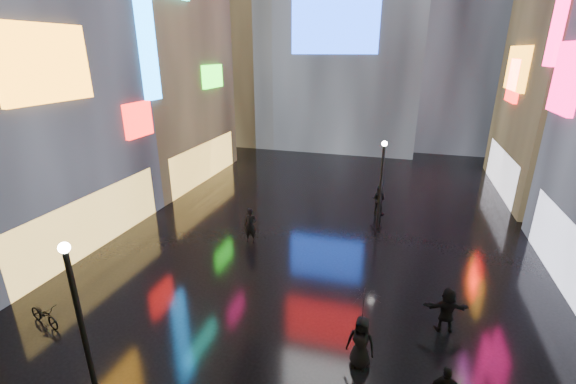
% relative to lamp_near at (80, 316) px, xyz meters
% --- Properties ---
extents(ground, '(140.00, 140.00, 0.00)m').
position_rel_lamp_near_xyz_m(ground, '(4.27, 13.72, -2.94)').
color(ground, black).
rests_on(ground, ground).
extents(building_left_far, '(10.28, 12.00, 22.00)m').
position_rel_lamp_near_xyz_m(building_left_far, '(-11.71, 19.72, 8.04)').
color(building_left_far, black).
rests_on(building_left_far, ground).
extents(tower_flank_left, '(10.00, 10.00, 26.00)m').
position_rel_lamp_near_xyz_m(tower_flank_left, '(-9.73, 35.72, 10.06)').
color(tower_flank_left, black).
rests_on(tower_flank_left, ground).
extents(lamp_near, '(0.30, 0.30, 5.20)m').
position_rel_lamp_near_xyz_m(lamp_near, '(0.00, 0.00, 0.00)').
color(lamp_near, black).
rests_on(lamp_near, ground).
extents(lamp_far, '(0.30, 0.30, 5.20)m').
position_rel_lamp_near_xyz_m(lamp_far, '(7.16, 14.40, 0.00)').
color(lamp_far, black).
rests_on(lamp_far, ground).
extents(pedestrian_4, '(1.00, 0.73, 1.88)m').
position_rel_lamp_near_xyz_m(pedestrian_4, '(7.39, 3.49, -2.01)').
color(pedestrian_4, black).
rests_on(pedestrian_4, ground).
extents(pedestrian_5, '(1.71, 0.83, 1.77)m').
position_rel_lamp_near_xyz_m(pedestrian_5, '(10.21, 6.13, -2.06)').
color(pedestrian_5, black).
rests_on(pedestrian_5, ground).
extents(pedestrian_6, '(0.74, 0.53, 1.93)m').
position_rel_lamp_near_xyz_m(pedestrian_6, '(0.69, 10.67, -1.98)').
color(pedestrian_6, black).
rests_on(pedestrian_6, ground).
extents(pedestrian_7, '(1.06, 0.93, 1.84)m').
position_rel_lamp_near_xyz_m(pedestrian_7, '(7.02, 16.68, -2.02)').
color(pedestrian_7, black).
rests_on(pedestrian_7, ground).
extents(umbrella_2, '(1.49, 1.49, 0.96)m').
position_rel_lamp_near_xyz_m(umbrella_2, '(7.39, 3.49, -0.59)').
color(umbrella_2, black).
rests_on(umbrella_2, pedestrian_4).
extents(bicycle, '(1.77, 0.95, 0.88)m').
position_rel_lamp_near_xyz_m(bicycle, '(-4.26, 2.15, -2.50)').
color(bicycle, black).
rests_on(bicycle, ground).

